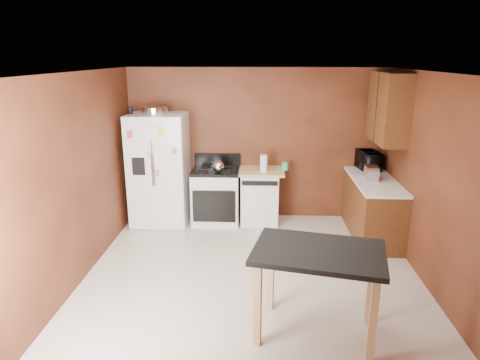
# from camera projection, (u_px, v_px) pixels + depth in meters

# --- Properties ---
(floor) EXTENTS (4.50, 4.50, 0.00)m
(floor) POSITION_uv_depth(u_px,v_px,m) (252.00, 279.00, 5.32)
(floor) COLOR beige
(floor) RESTS_ON ground
(ceiling) EXTENTS (4.50, 4.50, 0.00)m
(ceiling) POSITION_uv_depth(u_px,v_px,m) (254.00, 73.00, 4.61)
(ceiling) COLOR white
(ceiling) RESTS_ON ground
(wall_back) EXTENTS (4.20, 0.00, 4.20)m
(wall_back) POSITION_uv_depth(u_px,v_px,m) (256.00, 145.00, 7.12)
(wall_back) COLOR brown
(wall_back) RESTS_ON ground
(wall_front) EXTENTS (4.20, 0.00, 4.20)m
(wall_front) POSITION_uv_depth(u_px,v_px,m) (246.00, 282.00, 2.81)
(wall_front) COLOR brown
(wall_front) RESTS_ON ground
(wall_left) EXTENTS (0.00, 4.50, 4.50)m
(wall_left) POSITION_uv_depth(u_px,v_px,m) (76.00, 181.00, 5.06)
(wall_left) COLOR brown
(wall_left) RESTS_ON ground
(wall_right) EXTENTS (0.00, 4.50, 4.50)m
(wall_right) POSITION_uv_depth(u_px,v_px,m) (437.00, 186.00, 4.87)
(wall_right) COLOR brown
(wall_right) RESTS_ON ground
(roasting_pan) EXTENTS (0.41, 0.41, 0.10)m
(roasting_pan) POSITION_uv_depth(u_px,v_px,m) (155.00, 110.00, 6.71)
(roasting_pan) COLOR silver
(roasting_pan) RESTS_ON refrigerator
(pen_cup) EXTENTS (0.08, 0.08, 0.12)m
(pen_cup) POSITION_uv_depth(u_px,v_px,m) (130.00, 110.00, 6.63)
(pen_cup) COLOR black
(pen_cup) RESTS_ON refrigerator
(kettle) EXTENTS (0.19, 0.19, 0.19)m
(kettle) POSITION_uv_depth(u_px,v_px,m) (218.00, 166.00, 6.75)
(kettle) COLOR silver
(kettle) RESTS_ON gas_range
(paper_towel) EXTENTS (0.14, 0.14, 0.27)m
(paper_towel) POSITION_uv_depth(u_px,v_px,m) (264.00, 163.00, 6.79)
(paper_towel) COLOR white
(paper_towel) RESTS_ON dishwasher
(green_canister) EXTENTS (0.13, 0.13, 0.12)m
(green_canister) POSITION_uv_depth(u_px,v_px,m) (285.00, 166.00, 6.92)
(green_canister) COLOR #43AF68
(green_canister) RESTS_ON dishwasher
(toaster) EXTENTS (0.20, 0.30, 0.21)m
(toaster) POSITION_uv_depth(u_px,v_px,m) (371.00, 173.00, 6.34)
(toaster) COLOR silver
(toaster) RESTS_ON right_cabinets
(microwave) EXTENTS (0.43, 0.56, 0.28)m
(microwave) POSITION_uv_depth(u_px,v_px,m) (368.00, 161.00, 6.93)
(microwave) COLOR black
(microwave) RESTS_ON right_cabinets
(refrigerator) EXTENTS (0.90, 0.80, 1.80)m
(refrigerator) POSITION_uv_depth(u_px,v_px,m) (159.00, 170.00, 6.92)
(refrigerator) COLOR white
(refrigerator) RESTS_ON ground
(gas_range) EXTENTS (0.76, 0.68, 1.10)m
(gas_range) POSITION_uv_depth(u_px,v_px,m) (216.00, 195.00, 7.06)
(gas_range) COLOR white
(gas_range) RESTS_ON ground
(dishwasher) EXTENTS (0.78, 0.63, 0.89)m
(dishwasher) POSITION_uv_depth(u_px,v_px,m) (260.00, 196.00, 7.05)
(dishwasher) COLOR white
(dishwasher) RESTS_ON ground
(right_cabinets) EXTENTS (0.63, 1.58, 2.45)m
(right_cabinets) POSITION_uv_depth(u_px,v_px,m) (377.00, 179.00, 6.39)
(right_cabinets) COLOR brown
(right_cabinets) RESTS_ON ground
(island) EXTENTS (1.37, 1.06, 0.91)m
(island) POSITION_uv_depth(u_px,v_px,m) (318.00, 263.00, 4.08)
(island) COLOR black
(island) RESTS_ON ground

